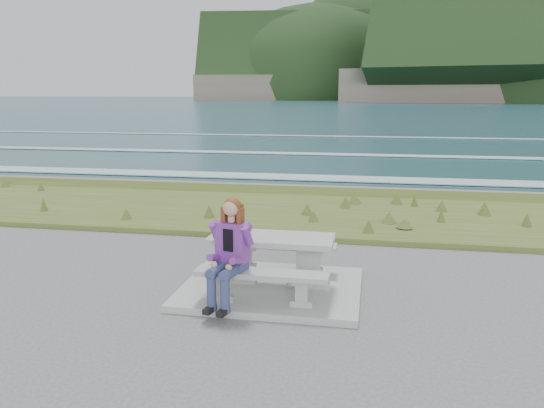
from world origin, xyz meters
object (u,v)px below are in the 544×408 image
bench_landward (262,279)px  bench_seaward (280,249)px  picnic_table (272,247)px  seated_woman (227,267)px

bench_landward → bench_seaward: size_ratio=1.00×
bench_landward → bench_seaward: bearing=90.0°
picnic_table → bench_landward: picnic_table is taller
bench_landward → seated_woman: size_ratio=1.25×
picnic_table → bench_seaward: picnic_table is taller
picnic_table → seated_woman: bearing=-117.6°
picnic_table → seated_woman: (-0.43, -0.83, -0.05)m
picnic_table → bench_seaward: size_ratio=1.00×
picnic_table → seated_woman: size_ratio=1.25×
picnic_table → bench_seaward: 0.74m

